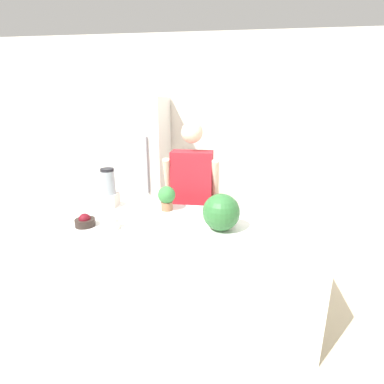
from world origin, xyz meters
The scene contains 11 objects.
ground_plane centered at (0.00, 0.00, 0.00)m, with size 14.00×14.00×0.00m, color beige.
wall_back centered at (0.00, 2.17, 1.30)m, with size 8.00×0.06×2.60m.
counter_island centered at (0.00, 0.42, 0.44)m, with size 1.96×0.84×0.89m.
refrigerator centered at (-0.86, 1.79, 0.93)m, with size 0.69×0.68×1.86m.
person centered at (-0.10, 1.16, 0.84)m, with size 0.55×0.26×1.63m.
cutting_board centered at (0.25, 0.31, 0.89)m, with size 0.42×0.29×0.01m.
watermelon centered at (0.24, 0.30, 1.04)m, with size 0.28×0.28×0.28m.
bowl_cherries centered at (-0.82, 0.25, 0.92)m, with size 0.15×0.15×0.10m.
bowl_cream centered at (-0.59, 0.23, 0.93)m, with size 0.12×0.12×0.10m.
blender centered at (-0.81, 0.72, 1.05)m, with size 0.15×0.15×0.36m.
potted_plant centered at (-0.26, 0.68, 1.01)m, with size 0.15×0.15×0.22m.
Camera 1 is at (0.31, -1.77, 1.85)m, focal length 28.00 mm.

